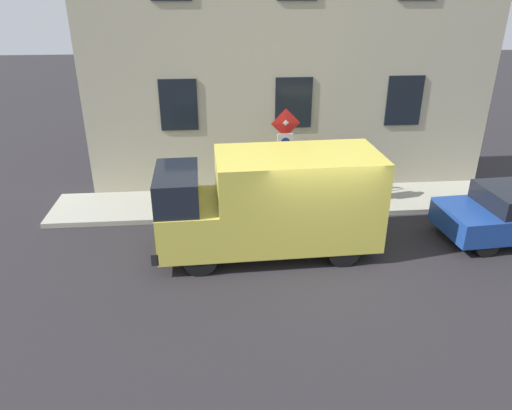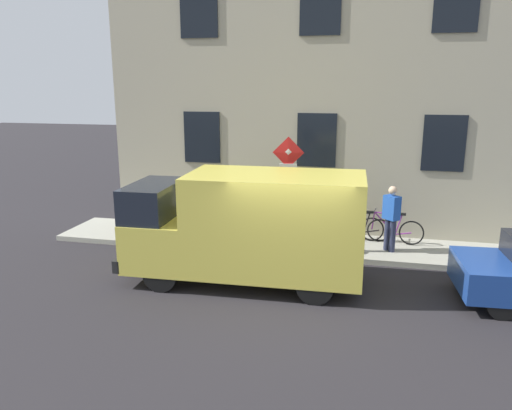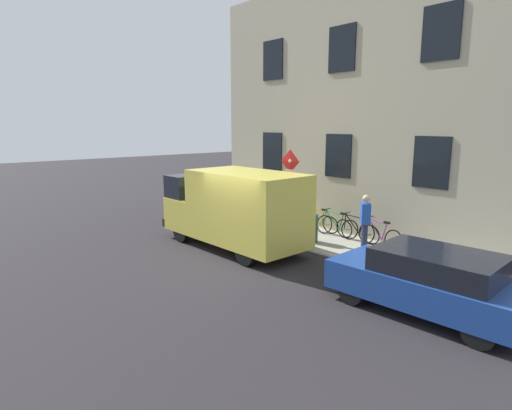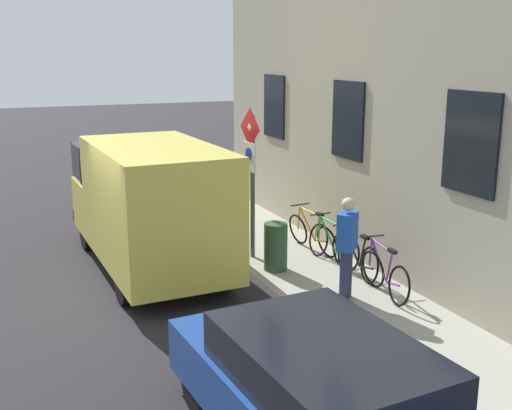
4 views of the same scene
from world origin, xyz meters
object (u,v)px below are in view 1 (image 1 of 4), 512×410
Objects in this scene: sign_post_stacked at (285,147)px; bicycle_purple at (362,180)px; bicycle_green at (309,182)px; pedestrian at (369,171)px; bicycle_black at (336,181)px; bicycle_orange at (282,182)px; litter_bin at (313,194)px; delivery_van at (272,202)px.

bicycle_purple is (1.31, -2.66, -1.55)m from sign_post_stacked.
bicycle_green is 1.86m from pedestrian.
bicycle_orange is at bearing -0.15° from bicycle_black.
bicycle_purple is 2.15m from litter_bin.
bicycle_orange is (-0.00, 0.85, 0.00)m from bicycle_green.
bicycle_black is 1.90× the size of litter_bin.
bicycle_green is 1.00× the size of bicycle_orange.
sign_post_stacked reaches higher than bicycle_purple.
sign_post_stacked is 1.71m from litter_bin.
sign_post_stacked is 1.66× the size of bicycle_orange.
litter_bin is (-1.17, 1.80, 0.08)m from bicycle_purple.
litter_bin is at bearing 39.60° from bicycle_purple.
sign_post_stacked reaches higher than bicycle_green.
sign_post_stacked reaches higher than bicycle_orange.
pedestrian is (-0.70, -1.63, 0.56)m from bicycle_green.
delivery_van reaches higher than bicycle_orange.
pedestrian is 1.91× the size of litter_bin.
bicycle_black and bicycle_orange have the same top height.
delivery_van is 3.15× the size of bicycle_purple.
litter_bin reaches higher than bicycle_green.
bicycle_purple is at bearing -136.92° from delivery_van.
bicycle_purple is 1.00× the size of bicycle_orange.
delivery_van is at bearing 163.66° from sign_post_stacked.
bicycle_green is at bearing -36.58° from sign_post_stacked.
litter_bin reaches higher than bicycle_orange.
litter_bin is (-1.17, 0.95, 0.08)m from bicycle_black.
pedestrian is (-0.70, -2.48, 0.56)m from bicycle_orange.
litter_bin is (2.05, -1.42, -0.74)m from delivery_van.
litter_bin is (-1.17, -0.74, 0.08)m from bicycle_orange.
pedestrian is at bearing -74.99° from litter_bin.
sign_post_stacked reaches higher than delivery_van.
bicycle_green is 1.17m from litter_bin.
bicycle_green is (3.21, -1.53, -0.82)m from delivery_van.
bicycle_green is (1.31, -0.97, -1.55)m from sign_post_stacked.
pedestrian is at bearing -143.37° from delivery_van.
bicycle_purple is 1.00× the size of bicycle_black.
sign_post_stacked is at bearing -30.56° from pedestrian.
bicycle_green is (-0.00, 1.69, 0.00)m from bicycle_purple.
bicycle_purple is 2.54m from bicycle_orange.
bicycle_purple is (3.21, -3.22, -0.82)m from delivery_van.
sign_post_stacked is at bearing 35.55° from bicycle_black.
bicycle_green and bicycle_orange have the same top height.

